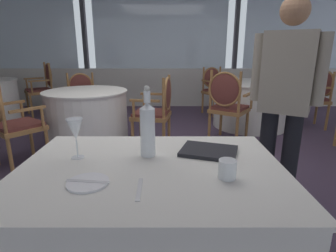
{
  "coord_description": "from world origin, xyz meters",
  "views": [
    {
      "loc": [
        0.17,
        -2.72,
        1.29
      ],
      "look_at": [
        0.17,
        -1.46,
        0.92
      ],
      "focal_mm": 29.05,
      "sensor_mm": 36.0,
      "label": 1
    }
  ],
  "objects_px": {
    "side_plate": "(87,183)",
    "dining_chair_3_2": "(317,94)",
    "water_bottle": "(147,128)",
    "dining_chair_3_0": "(214,87)",
    "menu_book": "(208,151)",
    "dining_chair_3_1": "(227,102)",
    "water_tumbler": "(227,169)",
    "dining_chair_2_2": "(157,107)",
    "wine_glass": "(75,130)",
    "dining_chair_2_1": "(7,117)",
    "dining_chair_2_0": "(82,96)",
    "diner_person_0": "(284,95)",
    "dining_chair_0_2": "(43,85)"
  },
  "relations": [
    {
      "from": "dining_chair_2_0",
      "to": "dining_chair_2_1",
      "type": "distance_m",
      "value": 1.69
    },
    {
      "from": "side_plate",
      "to": "dining_chair_3_1",
      "type": "xyz_separation_m",
      "value": [
        1.14,
        2.62,
        -0.16
      ]
    },
    {
      "from": "dining_chair_0_2",
      "to": "dining_chair_3_0",
      "type": "height_order",
      "value": "dining_chair_0_2"
    },
    {
      "from": "side_plate",
      "to": "water_tumbler",
      "type": "height_order",
      "value": "water_tumbler"
    },
    {
      "from": "dining_chair_0_2",
      "to": "dining_chair_3_2",
      "type": "bearing_deg",
      "value": 133.17
    },
    {
      "from": "side_plate",
      "to": "dining_chair_3_2",
      "type": "xyz_separation_m",
      "value": [
        2.79,
        3.43,
        -0.19
      ]
    },
    {
      "from": "side_plate",
      "to": "dining_chair_3_2",
      "type": "relative_size",
      "value": 0.18
    },
    {
      "from": "water_tumbler",
      "to": "dining_chair_2_0",
      "type": "bearing_deg",
      "value": 116.26
    },
    {
      "from": "menu_book",
      "to": "dining_chair_2_2",
      "type": "distance_m",
      "value": 2.1
    },
    {
      "from": "wine_glass",
      "to": "dining_chair_2_1",
      "type": "bearing_deg",
      "value": 129.44
    },
    {
      "from": "water_tumbler",
      "to": "dining_chair_2_1",
      "type": "height_order",
      "value": "dining_chair_2_1"
    },
    {
      "from": "side_plate",
      "to": "dining_chair_2_0",
      "type": "relative_size",
      "value": 0.19
    },
    {
      "from": "menu_book",
      "to": "dining_chair_2_0",
      "type": "bearing_deg",
      "value": 135.91
    },
    {
      "from": "water_tumbler",
      "to": "dining_chair_3_1",
      "type": "relative_size",
      "value": 0.08
    },
    {
      "from": "water_bottle",
      "to": "wine_glass",
      "type": "xyz_separation_m",
      "value": [
        -0.36,
        -0.04,
        -0.0
      ]
    },
    {
      "from": "water_tumbler",
      "to": "dining_chair_0_2",
      "type": "bearing_deg",
      "value": 122.2
    },
    {
      "from": "side_plate",
      "to": "dining_chair_0_2",
      "type": "bearing_deg",
      "value": 116.07
    },
    {
      "from": "dining_chair_0_2",
      "to": "dining_chair_2_0",
      "type": "distance_m",
      "value": 1.4
    },
    {
      "from": "water_bottle",
      "to": "dining_chair_2_2",
      "type": "bearing_deg",
      "value": 90.75
    },
    {
      "from": "dining_chair_3_1",
      "to": "side_plate",
      "type": "bearing_deg",
      "value": -169.36
    },
    {
      "from": "water_bottle",
      "to": "dining_chair_2_0",
      "type": "bearing_deg",
      "value": 112.82
    },
    {
      "from": "dining_chair_3_0",
      "to": "menu_book",
      "type": "bearing_deg",
      "value": -35.88
    },
    {
      "from": "dining_chair_2_1",
      "to": "water_tumbler",
      "type": "bearing_deg",
      "value": -92.16
    },
    {
      "from": "wine_glass",
      "to": "diner_person_0",
      "type": "xyz_separation_m",
      "value": [
        1.36,
        0.78,
        0.04
      ]
    },
    {
      "from": "dining_chair_3_1",
      "to": "diner_person_0",
      "type": "height_order",
      "value": "diner_person_0"
    },
    {
      "from": "water_tumbler",
      "to": "dining_chair_2_2",
      "type": "height_order",
      "value": "dining_chair_2_2"
    },
    {
      "from": "menu_book",
      "to": "diner_person_0",
      "type": "distance_m",
      "value": 1.0
    },
    {
      "from": "side_plate",
      "to": "dining_chair_2_0",
      "type": "xyz_separation_m",
      "value": [
        -1.1,
        3.47,
        -0.23
      ]
    },
    {
      "from": "water_bottle",
      "to": "water_tumbler",
      "type": "distance_m",
      "value": 0.46
    },
    {
      "from": "side_plate",
      "to": "dining_chair_2_1",
      "type": "relative_size",
      "value": 0.17
    },
    {
      "from": "dining_chair_2_1",
      "to": "diner_person_0",
      "type": "bearing_deg",
      "value": -66.48
    },
    {
      "from": "menu_book",
      "to": "dining_chair_2_1",
      "type": "height_order",
      "value": "dining_chair_2_1"
    },
    {
      "from": "side_plate",
      "to": "dining_chair_2_0",
      "type": "height_order",
      "value": "dining_chair_2_0"
    },
    {
      "from": "dining_chair_2_0",
      "to": "diner_person_0",
      "type": "height_order",
      "value": "diner_person_0"
    },
    {
      "from": "menu_book",
      "to": "dining_chair_2_1",
      "type": "xyz_separation_m",
      "value": [
        -1.94,
        1.46,
        -0.18
      ]
    },
    {
      "from": "wine_glass",
      "to": "dining_chair_2_1",
      "type": "relative_size",
      "value": 0.21
    },
    {
      "from": "side_plate",
      "to": "water_tumbler",
      "type": "bearing_deg",
      "value": 5.1
    },
    {
      "from": "menu_book",
      "to": "dining_chair_0_2",
      "type": "relative_size",
      "value": 0.28
    },
    {
      "from": "water_tumbler",
      "to": "dining_chair_0_2",
      "type": "relative_size",
      "value": 0.08
    },
    {
      "from": "water_bottle",
      "to": "dining_chair_3_0",
      "type": "relative_size",
      "value": 0.39
    },
    {
      "from": "water_bottle",
      "to": "dining_chair_3_2",
      "type": "xyz_separation_m",
      "value": [
        2.56,
        3.11,
        -0.34
      ]
    },
    {
      "from": "water_bottle",
      "to": "water_tumbler",
      "type": "relative_size",
      "value": 4.42
    },
    {
      "from": "dining_chair_3_0",
      "to": "dining_chair_3_1",
      "type": "relative_size",
      "value": 0.92
    },
    {
      "from": "water_bottle",
      "to": "diner_person_0",
      "type": "relative_size",
      "value": 0.22
    },
    {
      "from": "dining_chair_2_1",
      "to": "diner_person_0",
      "type": "xyz_separation_m",
      "value": [
        2.62,
        -0.75,
        0.36
      ]
    },
    {
      "from": "menu_book",
      "to": "dining_chair_2_1",
      "type": "distance_m",
      "value": 2.43
    },
    {
      "from": "water_bottle",
      "to": "wine_glass",
      "type": "height_order",
      "value": "water_bottle"
    },
    {
      "from": "wine_glass",
      "to": "water_tumbler",
      "type": "height_order",
      "value": "wine_glass"
    },
    {
      "from": "menu_book",
      "to": "dining_chair_3_1",
      "type": "bearing_deg",
      "value": 93.57
    },
    {
      "from": "water_tumbler",
      "to": "dining_chair_0_2",
      "type": "height_order",
      "value": "dining_chair_0_2"
    }
  ]
}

